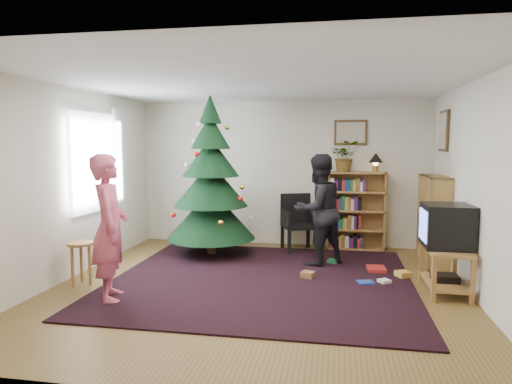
% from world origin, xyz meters
% --- Properties ---
extents(floor, '(5.00, 5.00, 0.00)m').
position_xyz_m(floor, '(0.00, 0.00, 0.00)').
color(floor, brown).
rests_on(floor, ground).
extents(ceiling, '(5.00, 5.00, 0.00)m').
position_xyz_m(ceiling, '(0.00, 0.00, 2.50)').
color(ceiling, white).
rests_on(ceiling, wall_back).
extents(wall_back, '(5.00, 0.02, 2.50)m').
position_xyz_m(wall_back, '(0.00, 2.50, 1.25)').
color(wall_back, silver).
rests_on(wall_back, floor).
extents(wall_front, '(5.00, 0.02, 2.50)m').
position_xyz_m(wall_front, '(0.00, -2.50, 1.25)').
color(wall_front, silver).
rests_on(wall_front, floor).
extents(wall_left, '(0.02, 5.00, 2.50)m').
position_xyz_m(wall_left, '(-2.50, 0.00, 1.25)').
color(wall_left, silver).
rests_on(wall_left, floor).
extents(wall_right, '(0.02, 5.00, 2.50)m').
position_xyz_m(wall_right, '(2.50, 0.00, 1.25)').
color(wall_right, silver).
rests_on(wall_right, floor).
extents(rug, '(3.80, 3.60, 0.02)m').
position_xyz_m(rug, '(0.00, 0.30, 0.01)').
color(rug, black).
rests_on(rug, floor).
extents(window_pane, '(0.04, 1.20, 1.40)m').
position_xyz_m(window_pane, '(-2.47, 0.60, 1.50)').
color(window_pane, silver).
rests_on(window_pane, wall_left).
extents(curtain, '(0.06, 0.35, 1.60)m').
position_xyz_m(curtain, '(-2.43, 1.30, 1.50)').
color(curtain, silver).
rests_on(curtain, wall_left).
extents(picture_back, '(0.55, 0.03, 0.42)m').
position_xyz_m(picture_back, '(1.15, 2.48, 1.95)').
color(picture_back, '#4C3319').
rests_on(picture_back, wall_back).
extents(picture_right, '(0.03, 0.50, 0.60)m').
position_xyz_m(picture_right, '(2.48, 1.75, 1.95)').
color(picture_right, '#4C3319').
rests_on(picture_right, wall_right).
extents(christmas_tree, '(1.39, 1.39, 2.52)m').
position_xyz_m(christmas_tree, '(-1.01, 1.51, 1.05)').
color(christmas_tree, '#3F2816').
rests_on(christmas_tree, rug).
extents(bookshelf_back, '(0.95, 0.30, 1.30)m').
position_xyz_m(bookshelf_back, '(1.26, 2.34, 0.66)').
color(bookshelf_back, olive).
rests_on(bookshelf_back, floor).
extents(bookshelf_right, '(0.30, 0.95, 1.30)m').
position_xyz_m(bookshelf_right, '(2.34, 1.55, 0.66)').
color(bookshelf_right, olive).
rests_on(bookshelf_right, floor).
extents(tv_stand, '(0.47, 0.84, 0.55)m').
position_xyz_m(tv_stand, '(2.22, 0.20, 0.32)').
color(tv_stand, olive).
rests_on(tv_stand, floor).
extents(crt_tv, '(0.54, 0.58, 0.51)m').
position_xyz_m(crt_tv, '(2.22, 0.20, 0.80)').
color(crt_tv, black).
rests_on(crt_tv, tv_stand).
extents(armchair, '(0.66, 0.68, 0.93)m').
position_xyz_m(armchair, '(0.34, 2.09, 0.50)').
color(armchair, black).
rests_on(armchair, rug).
extents(stool, '(0.32, 0.32, 0.54)m').
position_xyz_m(stool, '(-2.20, -0.28, 0.42)').
color(stool, olive).
rests_on(stool, floor).
extents(person_standing, '(0.60, 0.71, 1.65)m').
position_xyz_m(person_standing, '(-1.57, -0.72, 0.83)').
color(person_standing, '#CB516C').
rests_on(person_standing, rug).
extents(person_by_chair, '(1.00, 0.98, 1.62)m').
position_xyz_m(person_by_chair, '(0.68, 1.19, 0.81)').
color(person_by_chair, black).
rests_on(person_by_chair, rug).
extents(potted_plant, '(0.49, 0.44, 0.51)m').
position_xyz_m(potted_plant, '(1.06, 2.34, 1.56)').
color(potted_plant, gray).
rests_on(potted_plant, bookshelf_back).
extents(table_lamp, '(0.23, 0.23, 0.31)m').
position_xyz_m(table_lamp, '(1.56, 2.34, 1.51)').
color(table_lamp, '#A57F33').
rests_on(table_lamp, bookshelf_back).
extents(floor_clutter, '(1.43, 1.14, 0.08)m').
position_xyz_m(floor_clutter, '(1.28, 0.69, 0.04)').
color(floor_clutter, '#A51E19').
rests_on(floor_clutter, rug).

